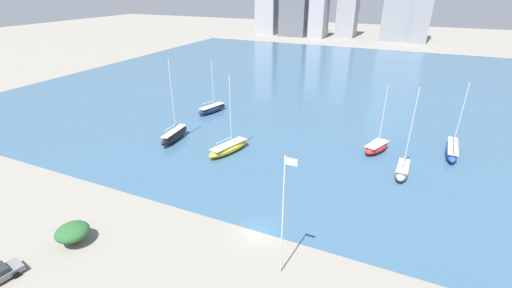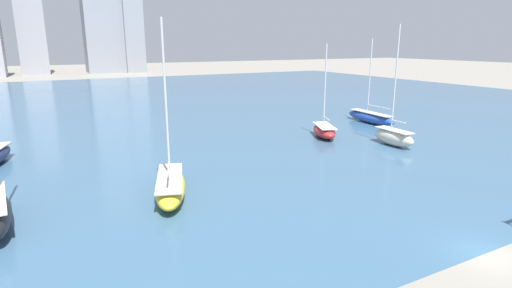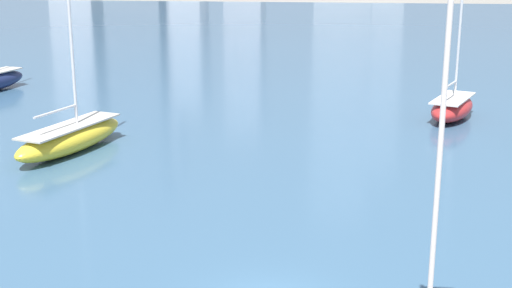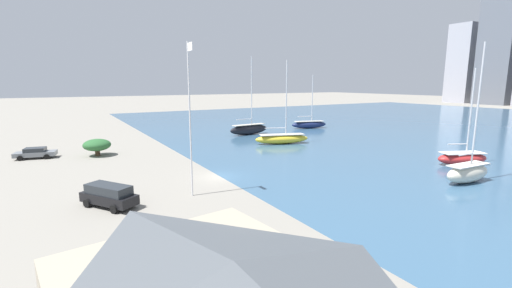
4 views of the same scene
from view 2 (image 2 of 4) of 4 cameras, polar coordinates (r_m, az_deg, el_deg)
name	(u,v)px [view 2 (image 2 of 4)]	position (r m, az deg, el deg)	size (l,w,h in m)	color
ground_plane	(484,254)	(27.96, 29.85, -13.48)	(500.00, 500.00, 0.00)	gray
harbor_water	(163,103)	(86.13, -13.09, 5.72)	(180.00, 140.00, 0.00)	#385B7A
distant_city_skyline	(11,7)	(183.59, -31.59, 16.38)	(93.35, 22.53, 63.07)	#A8A8B2
sailboat_cream	(393,136)	(51.36, 19.05, 1.04)	(2.27, 6.32, 14.29)	beige
sailboat_red	(324,130)	(53.69, 9.71, 1.93)	(4.81, 7.01, 12.08)	#B72828
sailboat_blue	(370,117)	(64.95, 16.02, 3.72)	(2.51, 10.34, 12.83)	#284CA8
sailboat_yellow	(170,185)	(33.20, -12.17, -5.81)	(5.11, 9.59, 14.02)	yellow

